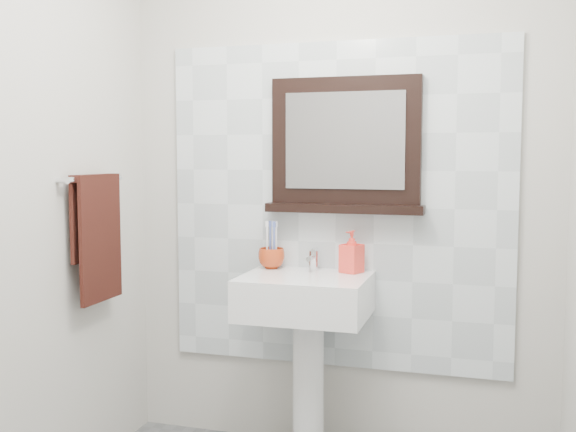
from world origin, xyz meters
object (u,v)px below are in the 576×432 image
object	(u,v)px
pedestal_sink	(306,316)
toothbrush_cup	(272,258)
framed_mirror	(345,148)
hand_towel	(97,228)
soap_dispenser	(352,252)

from	to	relation	value
pedestal_sink	toothbrush_cup	size ratio (longest dim) A/B	7.91
framed_mirror	hand_towel	world-z (taller)	framed_mirror
soap_dispenser	toothbrush_cup	bearing A→B (deg)	-157.78
toothbrush_cup	framed_mirror	xyz separation A→B (m)	(0.33, 0.06, 0.51)
pedestal_sink	toothbrush_cup	bearing A→B (deg)	147.00
soap_dispenser	framed_mirror	size ratio (longest dim) A/B	0.26
framed_mirror	soap_dispenser	bearing A→B (deg)	-53.59
pedestal_sink	framed_mirror	size ratio (longest dim) A/B	1.33
toothbrush_cup	framed_mirror	world-z (taller)	framed_mirror
soap_dispenser	hand_towel	size ratio (longest dim) A/B	0.35
soap_dispenser	hand_towel	xyz separation A→B (m)	(-1.03, -0.42, 0.12)
soap_dispenser	hand_towel	distance (m)	1.12
hand_towel	toothbrush_cup	bearing A→B (deg)	32.89
pedestal_sink	hand_towel	xyz separation A→B (m)	(-0.86, -0.29, 0.40)
pedestal_sink	framed_mirror	xyz separation A→B (m)	(0.13, 0.19, 0.74)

